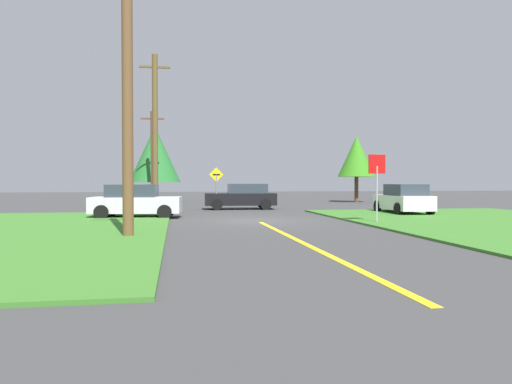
# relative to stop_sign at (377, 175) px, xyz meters

# --- Properties ---
(ground_plane) EXTENTS (120.00, 120.00, 0.00)m
(ground_plane) POSITION_rel_stop_sign_xyz_m (-4.75, 2.23, -2.06)
(ground_plane) COLOR #3A3A3A
(lane_stripe_center) EXTENTS (0.20, 14.00, 0.01)m
(lane_stripe_center) POSITION_rel_stop_sign_xyz_m (-4.75, -5.77, -2.06)
(lane_stripe_center) COLOR yellow
(lane_stripe_center) RESTS_ON ground
(stop_sign) EXTENTS (0.80, 0.16, 2.90)m
(stop_sign) POSITION_rel_stop_sign_xyz_m (0.00, 0.00, 0.00)
(stop_sign) COLOR #9EA0A8
(stop_sign) RESTS_ON ground
(car_on_crossroad) EXTENTS (2.14, 4.34, 1.62)m
(car_on_crossroad) POSITION_rel_stop_sign_xyz_m (3.81, 5.17, -1.26)
(car_on_crossroad) COLOR white
(car_on_crossroad) RESTS_ON ground
(car_approaching_junction) EXTENTS (4.53, 2.05, 1.62)m
(car_approaching_junction) POSITION_rel_stop_sign_xyz_m (-4.20, 11.04, -1.26)
(car_approaching_junction) COLOR black
(car_approaching_junction) RESTS_ON ground
(parked_car_near_building) EXTENTS (4.40, 2.27, 1.62)m
(parked_car_near_building) POSITION_rel_stop_sign_xyz_m (-10.29, 4.69, -1.26)
(parked_car_near_building) COLOR silver
(parked_car_near_building) RESTS_ON ground
(utility_pole_near) EXTENTS (1.80, 0.34, 9.18)m
(utility_pole_near) POSITION_rel_stop_sign_xyz_m (-9.83, -3.53, 2.62)
(utility_pole_near) COLOR brown
(utility_pole_near) RESTS_ON ground
(utility_pole_mid) EXTENTS (1.80, 0.33, 9.21)m
(utility_pole_mid) POSITION_rel_stop_sign_xyz_m (-9.55, 9.68, 2.64)
(utility_pole_mid) COLOR brown
(utility_pole_mid) RESTS_ON ground
(utility_pole_far) EXTENTS (1.80, 0.28, 7.21)m
(utility_pole_far) POSITION_rel_stop_sign_xyz_m (-10.14, 18.89, 1.67)
(utility_pole_far) COLOR brown
(utility_pole_far) RESTS_ON ground
(direction_sign) EXTENTS (0.90, 0.19, 2.64)m
(direction_sign) POSITION_rel_stop_sign_xyz_m (-5.88, 10.60, -0.42)
(direction_sign) COLOR slate
(direction_sign) RESTS_ON ground
(oak_tree_left) EXTENTS (3.16, 3.16, 5.64)m
(oak_tree_left) POSITION_rel_stop_sign_xyz_m (6.80, 19.54, 1.83)
(oak_tree_left) COLOR brown
(oak_tree_left) RESTS_ON ground
(pine_tree_center) EXTENTS (4.36, 4.36, 6.49)m
(pine_tree_center) POSITION_rel_stop_sign_xyz_m (-10.12, 22.83, 2.02)
(pine_tree_center) COLOR brown
(pine_tree_center) RESTS_ON ground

